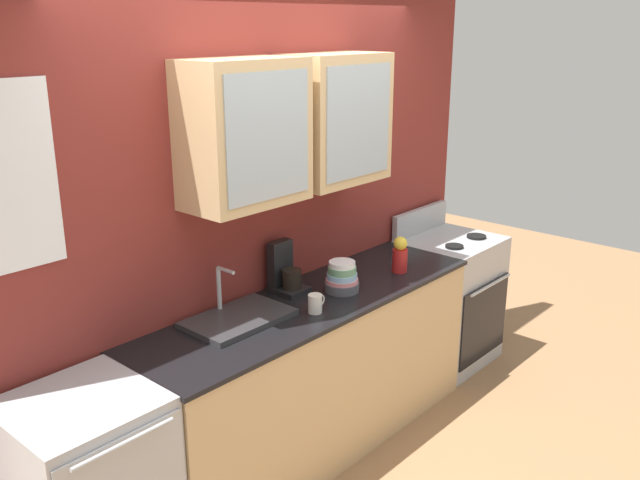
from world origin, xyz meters
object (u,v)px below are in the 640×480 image
at_px(vase, 400,255).
at_px(sink_faucet, 238,317).
at_px(bowl_stack, 342,278).
at_px(cup_near_sink, 315,303).
at_px(coffee_maker, 285,273).
at_px(stove_range, 448,300).

bearing_deg(vase, sink_faucet, 170.32).
xyz_separation_m(sink_faucet, bowl_stack, (0.68, -0.13, 0.06)).
bearing_deg(cup_near_sink, coffee_maker, 70.70).
bearing_deg(stove_range, bowl_stack, -178.34).
relative_size(vase, coffee_maker, 0.77).
height_order(sink_faucet, bowl_stack, sink_faucet).
bearing_deg(cup_near_sink, bowl_stack, 15.70).
xyz_separation_m(bowl_stack, coffee_maker, (-0.21, 0.24, 0.03)).
bearing_deg(coffee_maker, sink_faucet, -166.68).
distance_m(vase, cup_near_sink, 0.81).
bearing_deg(coffee_maker, vase, -23.97).
bearing_deg(cup_near_sink, vase, 2.01).
bearing_deg(coffee_maker, stove_range, -7.95).
relative_size(sink_faucet, vase, 2.41).
xyz_separation_m(vase, cup_near_sink, (-0.81, -0.03, -0.06)).
relative_size(bowl_stack, cup_near_sink, 1.75).
bearing_deg(vase, bowl_stack, 172.34).
bearing_deg(stove_range, coffee_maker, 172.05).
bearing_deg(bowl_stack, sink_faucet, 168.90).
height_order(stove_range, cup_near_sink, stove_range).
height_order(sink_faucet, vase, sink_faucet).
xyz_separation_m(sink_faucet, cup_near_sink, (0.35, -0.23, 0.03)).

